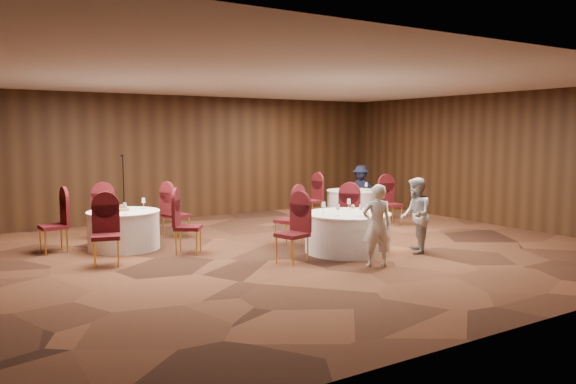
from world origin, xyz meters
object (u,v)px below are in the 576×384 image
man_c (361,189)px  table_main (347,232)px  table_right (353,204)px  woman_b (416,215)px  table_left (124,230)px  woman_a (377,225)px  mic_stand (124,209)px

man_c → table_main: bearing=-76.8°
table_right → table_main: bearing=-130.1°
table_right → woman_b: woman_b is taller
table_left → table_right: same height
table_left → man_c: (7.03, 1.39, 0.29)m
table_main → woman_a: size_ratio=1.17×
table_right → woman_a: (-3.04, -4.41, 0.32)m
mic_stand → woman_b: size_ratio=1.24×
table_left → woman_a: (3.18, -3.68, 0.32)m
woman_b → table_right: bearing=-164.1°
table_left → woman_a: size_ratio=0.99×
table_left → table_right: (6.21, 0.73, 0.00)m
woman_b → man_c: bearing=-169.3°
mic_stand → man_c: (6.50, -0.42, 0.14)m
table_right → man_c: man_c is taller
mic_stand → table_main: bearing=-55.7°
table_main → table_left: same height
table_left → woman_b: 5.56m
woman_a → man_c: (3.85, 5.07, -0.02)m
table_main → man_c: man_c is taller
mic_stand → woman_b: (3.97, -5.06, 0.18)m
table_main → table_right: size_ratio=1.17×
woman_a → man_c: bearing=-104.7°
table_main → mic_stand: 5.24m
table_main → woman_a: 1.25m
table_main → table_left: size_ratio=1.18×
table_main → table_right: same height
table_main → man_c: 5.28m
woman_a → man_c: woman_a is taller
table_right → woman_a: size_ratio=0.99×
table_right → woman_a: 5.36m
woman_a → woman_b: woman_b is taller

